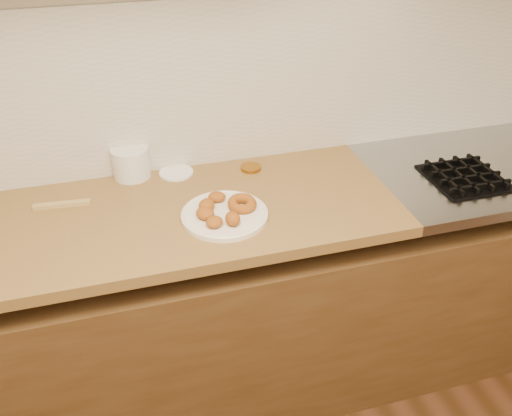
% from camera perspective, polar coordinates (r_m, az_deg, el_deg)
% --- Properties ---
extents(wall_back, '(4.00, 0.02, 2.70)m').
position_cam_1_polar(wall_back, '(1.94, -3.71, 17.09)').
color(wall_back, tan).
rests_on(wall_back, ground).
extents(base_cabinet, '(3.60, 0.60, 0.77)m').
position_cam_1_polar(base_cabinet, '(2.16, -0.94, -10.66)').
color(base_cabinet, brown).
rests_on(base_cabinet, floor).
extents(butcher_block, '(2.30, 0.62, 0.04)m').
position_cam_1_polar(butcher_block, '(1.83, -21.16, -2.66)').
color(butcher_block, brown).
rests_on(butcher_block, base_cabinet).
extents(backsplash, '(3.60, 0.02, 0.60)m').
position_cam_1_polar(backsplash, '(1.97, -3.47, 12.81)').
color(backsplash, beige).
rests_on(backsplash, wall_back).
extents(donut_plate, '(0.28, 0.28, 0.02)m').
position_cam_1_polar(donut_plate, '(1.75, -3.33, -0.75)').
color(donut_plate, white).
rests_on(donut_plate, butcher_block).
extents(ring_donut, '(0.13, 0.13, 0.04)m').
position_cam_1_polar(ring_donut, '(1.76, -1.49, 0.47)').
color(ring_donut, '#A15019').
rests_on(ring_donut, donut_plate).
extents(fried_dough_chunks, '(0.14, 0.21, 0.04)m').
position_cam_1_polar(fried_dough_chunks, '(1.73, -4.37, -0.32)').
color(fried_dough_chunks, '#A15019').
rests_on(fried_dough_chunks, donut_plate).
extents(plastic_tub, '(0.17, 0.17, 0.11)m').
position_cam_1_polar(plastic_tub, '(2.01, -13.02, 4.73)').
color(plastic_tub, silver).
rests_on(plastic_tub, butcher_block).
extents(tub_lid, '(0.14, 0.14, 0.01)m').
position_cam_1_polar(tub_lid, '(2.02, -8.40, 3.71)').
color(tub_lid, white).
rests_on(tub_lid, butcher_block).
extents(brass_jar_lid, '(0.08, 0.08, 0.01)m').
position_cam_1_polar(brass_jar_lid, '(2.02, -0.56, 4.27)').
color(brass_jar_lid, '#A0691C').
rests_on(brass_jar_lid, butcher_block).
extents(wooden_utensil, '(0.19, 0.04, 0.01)m').
position_cam_1_polar(wooden_utensil, '(1.92, -19.75, 0.35)').
color(wooden_utensil, tan).
rests_on(wooden_utensil, butcher_block).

